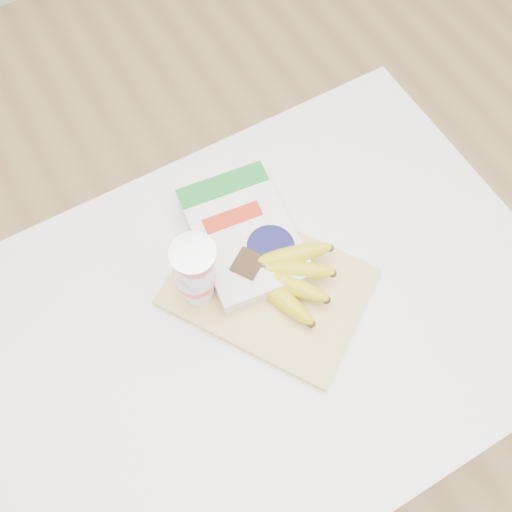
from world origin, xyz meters
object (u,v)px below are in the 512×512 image
at_px(bananas, 284,276).
at_px(table, 248,381).
at_px(cereal_box, 244,237).
at_px(cutting_board, 268,287).
at_px(yogurt_stack, 196,273).

bearing_deg(bananas, table, -161.66).
relative_size(table, bananas, 6.02).
bearing_deg(table, bananas, 18.34).
height_order(bananas, cereal_box, bananas).
height_order(table, cutting_board, cutting_board).
xyz_separation_m(table, cutting_board, (0.07, 0.04, 0.41)).
bearing_deg(table, cereal_box, 61.37).
xyz_separation_m(cutting_board, yogurt_stack, (-0.11, 0.04, 0.10)).
height_order(cutting_board, cereal_box, cereal_box).
bearing_deg(bananas, cereal_box, 100.24).
distance_m(table, bananas, 0.45).
bearing_deg(cutting_board, table, 176.33).
distance_m(table, cutting_board, 0.42).
distance_m(table, yogurt_stack, 0.51).
bearing_deg(cutting_board, bananas, -47.49).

